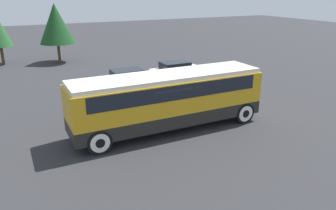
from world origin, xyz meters
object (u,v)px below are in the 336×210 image
tour_bus (170,96)px  parked_car_mid (117,90)px  parked_car_near (176,71)px  parked_car_far (129,78)px

tour_bus → parked_car_mid: (-0.95, 5.68, -1.07)m
tour_bus → parked_car_near: size_ratio=2.38×
parked_car_near → parked_car_mid: size_ratio=0.91×
tour_bus → parked_car_near: (5.00, 8.67, -1.08)m
parked_car_mid → parked_car_far: parked_car_mid is taller
tour_bus → parked_car_mid: 5.86m
parked_car_mid → parked_car_far: size_ratio=1.08×
parked_car_near → parked_car_mid: 6.66m
parked_car_mid → parked_car_far: (1.75, 2.60, -0.06)m
tour_bus → parked_car_mid: tour_bus is taller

